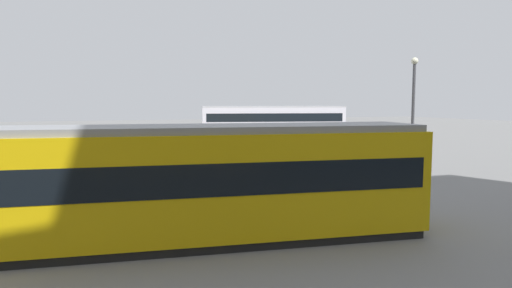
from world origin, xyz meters
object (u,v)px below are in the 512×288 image
object	(u,v)px
pedestrian_near_railing	(185,162)
info_sign	(220,151)
double_decker_bus	(273,131)
street_lamp	(413,109)
tram_yellow	(190,182)
pedestrian_crossing	(295,169)

from	to	relation	value
pedestrian_near_railing	info_sign	xyz separation A→B (m)	(-1.52, 1.45, 0.65)
double_decker_bus	street_lamp	distance (m)	12.43
double_decker_bus	info_sign	bearing A→B (deg)	53.47
pedestrian_near_railing	info_sign	distance (m)	2.20
double_decker_bus	tram_yellow	world-z (taller)	double_decker_bus
double_decker_bus	street_lamp	bearing A→B (deg)	103.26
info_sign	tram_yellow	bearing A→B (deg)	68.48
tram_yellow	street_lamp	size ratio (longest dim) A/B	2.24
double_decker_bus	info_sign	xyz separation A→B (m)	(6.72, 9.08, -0.30)
pedestrian_near_railing	street_lamp	bearing A→B (deg)	158.57
tram_yellow	info_sign	xyz separation A→B (m)	(-3.39, -8.60, -0.11)
pedestrian_near_railing	pedestrian_crossing	distance (m)	6.15
info_sign	pedestrian_crossing	bearing A→B (deg)	133.37
info_sign	street_lamp	size ratio (longest dim) A/B	0.37
pedestrian_crossing	info_sign	size ratio (longest dim) A/B	0.75
tram_yellow	street_lamp	xyz separation A→B (m)	(-12.93, -5.71, 1.99)
pedestrian_near_railing	double_decker_bus	bearing A→B (deg)	-137.24
tram_yellow	pedestrian_crossing	size ratio (longest dim) A/B	8.06
double_decker_bus	tram_yellow	distance (m)	20.36
info_sign	pedestrian_near_railing	bearing A→B (deg)	-43.62
double_decker_bus	pedestrian_crossing	world-z (taller)	double_decker_bus
tram_yellow	info_sign	distance (m)	9.24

